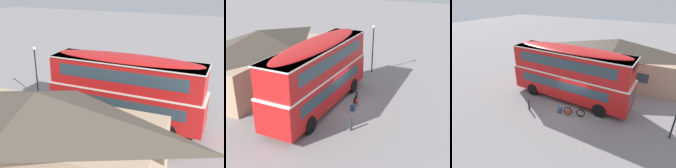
# 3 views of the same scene
# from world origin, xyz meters

# --- Properties ---
(ground_plane) EXTENTS (120.00, 120.00, 0.00)m
(ground_plane) POSITION_xyz_m (0.00, 0.00, 0.00)
(ground_plane) COLOR gray
(double_decker_bus) EXTENTS (10.75, 2.85, 4.79)m
(double_decker_bus) POSITION_xyz_m (-0.91, 1.29, 2.65)
(double_decker_bus) COLOR black
(double_decker_bus) RESTS_ON ground
(touring_bicycle) EXTENTS (1.69, 0.68, 1.01)m
(touring_bicycle) POSITION_xyz_m (0.60, -0.89, 0.37)
(touring_bicycle) COLOR black
(touring_bicycle) RESTS_ON ground
(backpack_on_ground) EXTENTS (0.29, 0.29, 0.52)m
(backpack_on_ground) POSITION_xyz_m (-0.52, -1.10, 0.27)
(backpack_on_ground) COLOR #2D4C7A
(backpack_on_ground) RESTS_ON ground
(water_bottle_clear_plastic) EXTENTS (0.08, 0.08, 0.23)m
(water_bottle_clear_plastic) POSITION_xyz_m (-0.68, -1.53, 0.11)
(water_bottle_clear_plastic) COLOR silver
(water_bottle_clear_plastic) RESTS_ON ground
(pub_building) EXTENTS (12.79, 5.89, 4.44)m
(pub_building) POSITION_xyz_m (1.33, 8.02, 2.27)
(pub_building) COLOR tan
(pub_building) RESTS_ON ground
(street_lamp) EXTENTS (0.28, 0.28, 4.40)m
(street_lamp) POSITION_xyz_m (7.31, 0.08, 2.73)
(street_lamp) COLOR black
(street_lamp) RESTS_ON ground
(kerb_bollard) EXTENTS (0.16, 0.16, 0.97)m
(kerb_bollard) POSITION_xyz_m (-2.97, -1.96, 0.50)
(kerb_bollard) COLOR #333338
(kerb_bollard) RESTS_ON ground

